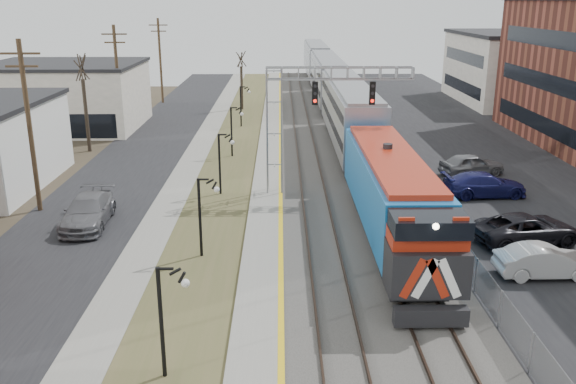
{
  "coord_description": "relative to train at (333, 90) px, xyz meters",
  "views": [
    {
      "loc": [
        -0.12,
        -9.57,
        12.02
      ],
      "look_at": [
        0.26,
        20.25,
        2.6
      ],
      "focal_mm": 38.0,
      "sensor_mm": 36.0,
      "label": 1
    }
  ],
  "objects": [
    {
      "name": "utility_poles",
      "position": [
        -20.0,
        -30.14,
        2.08
      ],
      "size": [
        0.28,
        80.28,
        10.0
      ],
      "color": "#4C3823",
      "rests_on": "ground"
    },
    {
      "name": "bare_trees",
      "position": [
        -18.16,
        -16.22,
        -0.22
      ],
      "size": [
        12.3,
        42.3,
        5.95
      ],
      "color": "#382D23",
      "rests_on": "ground"
    },
    {
      "name": "lampposts",
      "position": [
        -9.5,
        -36.85,
        -0.92
      ],
      "size": [
        0.14,
        62.14,
        4.0
      ],
      "color": "black",
      "rests_on": "ground"
    },
    {
      "name": "parking_lot",
      "position": [
        10.5,
        -20.14,
        -2.9
      ],
      "size": [
        16.0,
        120.0,
        0.04
      ],
      "primitive_type": "cube",
      "color": "black",
      "rests_on": "ground"
    },
    {
      "name": "fence",
      "position": [
        2.7,
        -20.14,
        -2.12
      ],
      "size": [
        0.04,
        120.0,
        1.6
      ],
      "primitive_type": "cube",
      "color": "gray",
      "rests_on": "ground"
    },
    {
      "name": "train",
      "position": [
        0.0,
        0.0,
        0.0
      ],
      "size": [
        3.0,
        85.85,
        5.33
      ],
      "color": "#1565AD",
      "rests_on": "ground"
    },
    {
      "name": "car_street_b",
      "position": [
        -16.31,
        -32.71,
        -2.11
      ],
      "size": [
        2.59,
        5.71,
        1.62
      ],
      "primitive_type": "imported",
      "rotation": [
        0.0,
        0.0,
        0.06
      ],
      "color": "slate",
      "rests_on": "ground"
    },
    {
      "name": "platform_edge",
      "position": [
        -5.62,
        -20.14,
        -2.67
      ],
      "size": [
        0.24,
        120.0,
        0.01
      ],
      "primitive_type": "cube",
      "color": "gold",
      "rests_on": "platform"
    },
    {
      "name": "platform",
      "position": [
        -6.5,
        -20.14,
        -2.8
      ],
      "size": [
        2.0,
        120.0,
        0.24
      ],
      "primitive_type": "cube",
      "color": "gray",
      "rests_on": "ground"
    },
    {
      "name": "ballast_bed",
      "position": [
        -1.5,
        -20.14,
        -2.82
      ],
      "size": [
        8.0,
        120.0,
        0.2
      ],
      "primitive_type": "cube",
      "color": "#595651",
      "rests_on": "ground"
    },
    {
      "name": "track_near",
      "position": [
        -3.5,
        -20.14,
        -2.64
      ],
      "size": [
        1.58,
        120.0,
        0.15
      ],
      "color": "#2D2119",
      "rests_on": "ballast_bed"
    },
    {
      "name": "car_lot_b",
      "position": [
        6.31,
        -39.63,
        -2.19
      ],
      "size": [
        4.46,
        1.65,
        1.46
      ],
      "primitive_type": "imported",
      "rotation": [
        0.0,
        0.0,
        1.6
      ],
      "color": "silver",
      "rests_on": "ground"
    },
    {
      "name": "grass_median",
      "position": [
        -9.5,
        -20.14,
        -2.89
      ],
      "size": [
        4.0,
        120.0,
        0.06
      ],
      "primitive_type": "cube",
      "color": "#484C28",
      "rests_on": "ground"
    },
    {
      "name": "car_lot_d",
      "position": [
        7.36,
        -27.8,
        -2.15
      ],
      "size": [
        5.45,
        2.57,
        1.54
      ],
      "primitive_type": "imported",
      "rotation": [
        0.0,
        0.0,
        1.65
      ],
      "color": "navy",
      "rests_on": "ground"
    },
    {
      "name": "sidewalk",
      "position": [
        -12.5,
        -20.14,
        -2.88
      ],
      "size": [
        2.0,
        120.0,
        0.08
      ],
      "primitive_type": "cube",
      "color": "gray",
      "rests_on": "ground"
    },
    {
      "name": "track_far",
      "position": [
        -0.0,
        -20.14,
        -2.64
      ],
      "size": [
        1.58,
        120.0,
        0.15
      ],
      "color": "#2D2119",
      "rests_on": "ballast_bed"
    },
    {
      "name": "street_west",
      "position": [
        -17.0,
        -20.14,
        -2.9
      ],
      "size": [
        7.0,
        120.0,
        0.04
      ],
      "primitive_type": "cube",
      "color": "black",
      "rests_on": "ground"
    },
    {
      "name": "signal_gantry",
      "position": [
        -4.28,
        -27.14,
        2.67
      ],
      "size": [
        9.0,
        1.07,
        8.15
      ],
      "color": "gray",
      "rests_on": "ground"
    },
    {
      "name": "car_lot_e",
      "position": [
        8.03,
        -22.87,
        -2.14
      ],
      "size": [
        4.92,
        2.94,
        1.57
      ],
      "primitive_type": "imported",
      "rotation": [
        0.0,
        0.0,
        1.82
      ],
      "color": "slate",
      "rests_on": "ground"
    },
    {
      "name": "car_lot_c",
      "position": [
        6.99,
        -35.69,
        -2.14
      ],
      "size": [
        6.01,
        3.75,
        1.55
      ],
      "primitive_type": "imported",
      "rotation": [
        0.0,
        0.0,
        1.8
      ],
      "color": "black",
      "rests_on": "ground"
    }
  ]
}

